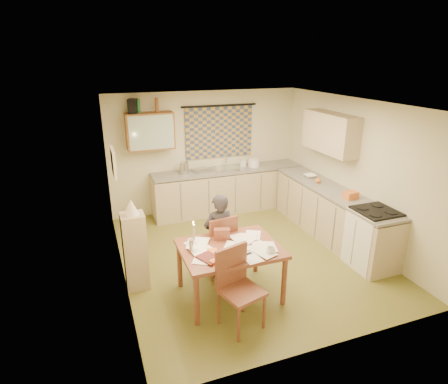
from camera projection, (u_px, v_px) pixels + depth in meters
name	position (u px, v px, depth m)	size (l,w,h in m)	color
floor	(247.00, 255.00, 6.29)	(4.00, 4.50, 0.02)	brown
ceiling	(250.00, 103.00, 5.42)	(4.00, 4.50, 0.02)	white
wall_back	(205.00, 152.00, 7.85)	(4.00, 0.02, 2.50)	beige
wall_front	(336.00, 252.00, 3.87)	(4.00, 0.02, 2.50)	beige
wall_left	(116.00, 201.00, 5.21)	(0.02, 4.50, 2.50)	beige
wall_right	(354.00, 172.00, 6.51)	(0.02, 4.50, 2.50)	beige
window_blind	(219.00, 132.00, 7.77)	(1.45, 0.03, 1.05)	navy
curtain_rod	(219.00, 106.00, 7.57)	(0.04, 0.04, 1.60)	black
wall_cabinet	(150.00, 131.00, 7.13)	(0.90, 0.34, 0.70)	brown
wall_cabinet_glass	(152.00, 133.00, 6.98)	(0.84, 0.02, 0.64)	#99B2A5
upper_cabinet_right	(330.00, 133.00, 6.73)	(0.34, 1.30, 0.70)	tan
framed_print	(113.00, 162.00, 5.42)	(0.04, 0.50, 0.40)	silver
print_canvas	(115.00, 162.00, 5.43)	(0.01, 0.42, 0.32)	beige
counter_back	(230.00, 190.00, 8.00)	(3.30, 0.62, 0.92)	tan
counter_right	(331.00, 214.00, 6.78)	(0.62, 2.95, 0.92)	tan
stove	(372.00, 238.00, 5.82)	(0.62, 0.62, 0.96)	white
sink	(230.00, 171.00, 7.84)	(0.55, 0.45, 0.10)	silver
tap	(226.00, 160.00, 7.94)	(0.03, 0.03, 0.28)	silver
dish_rack	(202.00, 170.00, 7.62)	(0.35, 0.30, 0.06)	silver
kettle	(184.00, 168.00, 7.47)	(0.18, 0.18, 0.24)	silver
mixing_bowl	(254.00, 163.00, 7.98)	(0.24, 0.24, 0.16)	white
soap_bottle	(243.00, 162.00, 7.95)	(0.11, 0.11, 0.19)	white
bowl	(310.00, 176.00, 7.29)	(0.25, 0.25, 0.06)	white
orange_bag	(351.00, 195.00, 6.19)	(0.22, 0.16, 0.12)	orange
fruit_orange	(318.00, 180.00, 6.95)	(0.10, 0.10, 0.10)	orange
speaker	(133.00, 106.00, 6.87)	(0.16, 0.20, 0.26)	black
bottle_green	(138.00, 106.00, 6.91)	(0.07, 0.07, 0.26)	#195926
bottle_brown	(157.00, 105.00, 7.02)	(0.07, 0.07, 0.26)	brown
dining_table	(230.00, 271.00, 5.12)	(1.32, 1.00, 0.75)	brown
chair_far	(218.00, 255.00, 5.68)	(0.50, 0.50, 0.98)	brown
chair_near	(240.00, 304.00, 4.56)	(0.57, 0.57, 1.02)	brown
person	(219.00, 236.00, 5.52)	(0.50, 0.35, 1.31)	black
shelf_stand	(135.00, 251.00, 5.25)	(0.32, 0.30, 1.13)	tan
lampshade	(131.00, 207.00, 5.02)	(0.20, 0.20, 0.22)	silver
letter_rack	(222.00, 234.00, 5.18)	(0.22, 0.10, 0.16)	brown
mug	(271.00, 250.00, 4.82)	(0.12, 0.12, 0.09)	white
magazine	(203.00, 262.00, 4.62)	(0.32, 0.36, 0.03)	maroon
book	(205.00, 254.00, 4.80)	(0.20, 0.26, 0.02)	orange
orange_box	(215.00, 262.00, 4.61)	(0.12, 0.08, 0.04)	orange
eyeglasses	(247.00, 254.00, 4.79)	(0.13, 0.04, 0.02)	black
candle_holder	(192.00, 246.00, 4.84)	(0.06, 0.06, 0.18)	silver
candle	(194.00, 232.00, 4.76)	(0.02, 0.02, 0.22)	white
candle_flame	(193.00, 223.00, 4.75)	(0.02, 0.02, 0.02)	#FFCC66
papers	(231.00, 246.00, 4.99)	(1.20, 0.93, 0.03)	white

